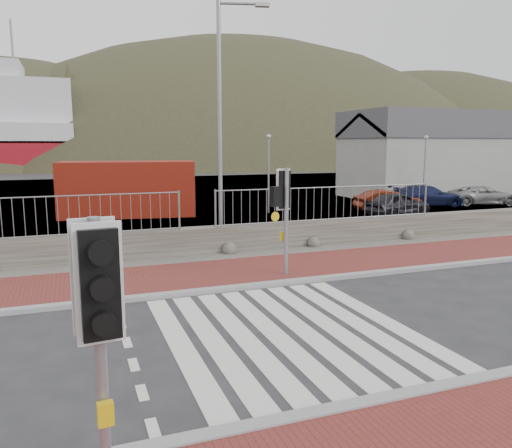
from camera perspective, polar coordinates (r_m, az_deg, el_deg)
name	(u,v)px	position (r m, az deg, el deg)	size (l,w,h in m)	color
ground	(287,331)	(9.97, 3.60, -12.11)	(220.00, 220.00, 0.00)	#28282B
sidewalk_far	(221,274)	(13.99, -3.97, -5.68)	(40.00, 3.00, 0.08)	maroon
kerb_near	(375,402)	(7.56, 13.47, -19.19)	(40.00, 0.25, 0.12)	gray
kerb_far	(239,288)	(12.61, -2.01, -7.28)	(40.00, 0.25, 0.12)	gray
zebra_crossing	(287,331)	(9.97, 3.61, -12.07)	(4.62, 5.60, 0.01)	silver
gravel_strip	(203,259)	(15.86, -6.04, -3.97)	(40.00, 1.50, 0.06)	#59544C
stone_wall	(197,241)	(16.53, -6.76, -1.96)	(40.00, 0.60, 0.90)	#4B473D
railing	(197,200)	(16.18, -6.72, 2.71)	(18.07, 0.07, 1.22)	gray
quay	(128,195)	(36.75, -14.46, 3.19)	(120.00, 40.00, 0.50)	#4C4C4F
water	(99,171)	(71.57, -17.51, 5.80)	(220.00, 50.00, 0.05)	#3F4C54
harbor_building	(434,154)	(37.06, 19.68, 7.54)	(12.20, 6.20, 5.80)	#9E9E99
hills_backdrop	(134,283)	(100.55, -13.82, -6.54)	(254.00, 90.00, 100.00)	#2E321E
traffic_signal_near	(98,305)	(4.90, -17.62, -8.84)	(0.45, 0.29, 2.96)	gray
traffic_signal_far	(285,199)	(13.38, 3.36, 2.89)	(0.73, 0.38, 2.98)	gray
streetlight	(224,113)	(17.31, -3.70, 12.56)	(1.72, 0.63, 8.27)	gray
shipping_container	(128,188)	(26.28, -14.42, 3.95)	(6.60, 2.75, 2.75)	maroon
car_a	(398,204)	(26.17, 15.90, 2.21)	(1.46, 3.63, 1.24)	black
car_b	(388,201)	(27.87, 14.82, 2.58)	(1.24, 3.55, 1.17)	#5B1A0D
car_c	(427,196)	(30.90, 18.94, 3.07)	(1.74, 4.28, 1.24)	#13193D
car_d	(484,195)	(32.97, 24.58, 2.98)	(1.86, 4.03, 1.12)	gray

